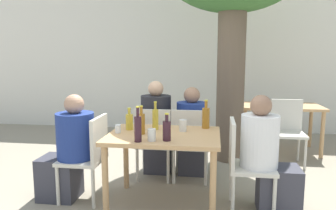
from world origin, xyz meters
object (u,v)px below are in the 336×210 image
at_px(patio_chair_0, 90,153).
at_px(wine_bottle_1, 138,128).
at_px(dining_table_back, 280,111).
at_px(patio_chair_4, 287,128).
at_px(oil_cruet_2, 155,119).
at_px(amber_bottle_4, 141,123).
at_px(patio_chair_1, 243,160).
at_px(person_seated_0, 68,152).
at_px(drinking_glass_1, 118,129).
at_px(wine_bottle_0, 167,130).
at_px(drinking_glass_2, 152,135).
at_px(person_seated_2, 157,132).
at_px(amber_bottle_5, 206,117).
at_px(oil_cruet_3, 129,121).
at_px(person_seated_1, 268,160).
at_px(person_seated_3, 192,136).
at_px(dining_table_front, 164,143).
at_px(patio_chair_3, 191,141).
at_px(patio_chair_2, 154,139).
at_px(drinking_glass_0, 183,126).

height_order(patio_chair_0, wine_bottle_1, wine_bottle_1).
relative_size(dining_table_back, patio_chair_4, 1.39).
xyz_separation_m(oil_cruet_2, amber_bottle_4, (-0.10, -0.23, -0.00)).
relative_size(patio_chair_1, person_seated_0, 0.80).
bearing_deg(drinking_glass_1, wine_bottle_0, -23.56).
distance_m(oil_cruet_2, drinking_glass_2, 0.49).
bearing_deg(amber_bottle_4, oil_cruet_2, 66.11).
bearing_deg(person_seated_2, drinking_glass_2, 97.55).
bearing_deg(person_seated_0, amber_bottle_5, 102.61).
bearing_deg(wine_bottle_1, oil_cruet_3, 113.43).
relative_size(person_seated_0, person_seated_2, 0.93).
relative_size(person_seated_1, oil_cruet_3, 4.94).
bearing_deg(patio_chair_0, person_seated_3, 131.22).
distance_m(dining_table_front, person_seated_0, 1.04).
distance_m(patio_chair_3, person_seated_0, 1.41).
xyz_separation_m(person_seated_2, wine_bottle_1, (0.04, -1.22, 0.32)).
distance_m(patio_chair_2, person_seated_0, 1.04).
xyz_separation_m(drinking_glass_0, drinking_glass_2, (-0.25, -0.43, -0.00)).
bearing_deg(wine_bottle_1, person_seated_1, 15.30).
distance_m(person_seated_1, amber_bottle_5, 0.78).
xyz_separation_m(patio_chair_0, oil_cruet_2, (0.67, 0.19, 0.35)).
bearing_deg(patio_chair_3, patio_chair_0, 32.83).
xyz_separation_m(person_seated_3, oil_cruet_2, (-0.35, -0.70, 0.35)).
xyz_separation_m(wine_bottle_0, wine_bottle_1, (-0.26, -0.07, 0.03)).
xyz_separation_m(oil_cruet_2, drinking_glass_0, (0.30, -0.05, -0.06)).
distance_m(person_seated_1, oil_cruet_3, 1.46).
height_order(dining_table_back, patio_chair_3, patio_chair_3).
bearing_deg(patio_chair_1, patio_chair_4, -25.33).
relative_size(patio_chair_0, patio_chair_3, 1.00).
height_order(dining_table_back, drinking_glass_0, drinking_glass_0).
distance_m(dining_table_back, person_seated_0, 3.38).
relative_size(patio_chair_4, wine_bottle_1, 2.75).
bearing_deg(amber_bottle_4, person_seated_0, 177.43).
xyz_separation_m(patio_chair_2, person_seated_3, (0.45, 0.24, 0.00)).
relative_size(person_seated_0, oil_cruet_2, 3.77).
height_order(person_seated_3, wine_bottle_1, person_seated_3).
xyz_separation_m(person_seated_3, drinking_glass_2, (-0.29, -1.18, 0.29)).
xyz_separation_m(amber_bottle_4, amber_bottle_5, (0.63, 0.36, 0.01)).
bearing_deg(patio_chair_1, patio_chair_2, 57.17).
bearing_deg(person_seated_3, dining_table_back, -135.55).
bearing_deg(drinking_glass_0, person_seated_2, 118.41).
relative_size(oil_cruet_3, drinking_glass_1, 2.79).
distance_m(wine_bottle_0, drinking_glass_1, 0.59).
relative_size(person_seated_3, oil_cruet_2, 3.83).
xyz_separation_m(person_seated_0, amber_bottle_4, (0.81, -0.04, 0.35)).
distance_m(patio_chair_3, patio_chair_4, 1.61).
distance_m(person_seated_2, drinking_glass_0, 0.89).
height_order(dining_table_front, drinking_glass_1, drinking_glass_1).
height_order(patio_chair_4, drinking_glass_1, patio_chair_4).
distance_m(patio_chair_2, wine_bottle_0, 1.02).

